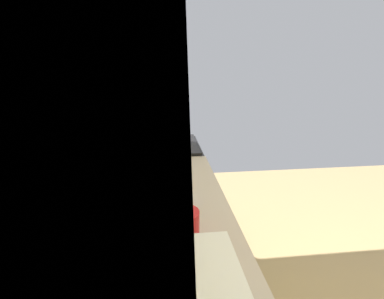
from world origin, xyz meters
name	(u,v)px	position (x,y,z in m)	size (l,w,h in m)	color
wall_back	(48,177)	(0.00, 1.65, 1.29)	(3.93, 0.12, 2.57)	#EDDD80
oven_range	(163,194)	(1.47, 1.27, 0.48)	(0.59, 0.65, 1.10)	black
bowl	(177,195)	(0.48, 1.20, 0.96)	(0.17, 0.17, 0.06)	silver
kettle	(182,225)	(0.14, 1.20, 0.99)	(0.19, 0.14, 0.15)	red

